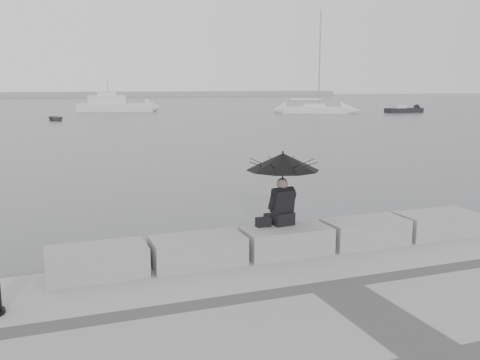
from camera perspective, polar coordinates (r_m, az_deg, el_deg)
name	(u,v)px	position (r m, az deg, el deg)	size (l,w,h in m)	color
ground	(276,272)	(10.56, 3.86, -9.75)	(360.00, 360.00, 0.00)	#474A4C
stone_block_far_left	(97,262)	(9.07, -15.02, -8.45)	(1.60, 0.80, 0.50)	gray
stone_block_left	(198,251)	(9.37, -4.53, -7.54)	(1.60, 0.80, 0.50)	gray
stone_block_centre	(287,241)	(9.94, 4.98, -6.49)	(1.60, 0.80, 0.50)	gray
stone_block_right	(365,232)	(10.76, 13.22, -5.44)	(1.60, 0.80, 0.50)	gray
stone_block_far_right	(436,224)	(11.77, 20.15, -4.46)	(1.60, 0.80, 0.50)	gray
seated_person	(283,170)	(9.89, 4.60, 1.12)	(1.37, 1.37, 1.39)	black
bag	(263,222)	(9.91, 2.49, -4.51)	(0.27, 0.15, 0.17)	black
distant_landmass	(23,95)	(163.62, -22.17, 8.43)	(180.00, 8.00, 2.80)	gray
sailboat_right	(314,109)	(70.02, 7.95, 7.50)	(8.21, 5.93, 12.90)	silver
motor_cruiser	(116,105)	(75.58, -13.09, 7.81)	(10.53, 5.52, 4.50)	silver
small_motorboat	(404,110)	(74.03, 17.08, 7.14)	(5.20, 1.74, 1.10)	black
dinghy	(56,118)	(58.10, -19.06, 6.27)	(3.03, 1.28, 0.51)	slate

